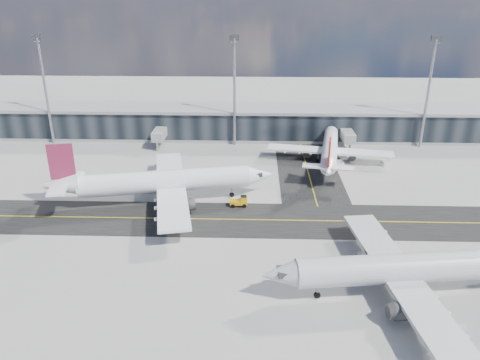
{
  "coord_description": "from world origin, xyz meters",
  "views": [
    {
      "loc": [
        5.38,
        -73.31,
        40.32
      ],
      "look_at": [
        2.65,
        11.1,
        5.0
      ],
      "focal_mm": 35.0,
      "sensor_mm": 36.0,
      "label": 1
    }
  ],
  "objects_px": {
    "airliner_near": "(412,268)",
    "baggage_tug": "(240,201)",
    "service_van": "(336,160)",
    "airliner_redtail": "(330,149)",
    "airliner_af": "(162,182)"
  },
  "relations": [
    {
      "from": "baggage_tug",
      "to": "airliner_near",
      "type": "bearing_deg",
      "value": 39.15
    },
    {
      "from": "airliner_redtail",
      "to": "service_van",
      "type": "xyz_separation_m",
      "value": [
        1.57,
        -0.32,
        -2.66
      ]
    },
    {
      "from": "airliner_af",
      "to": "baggage_tug",
      "type": "height_order",
      "value": "airliner_af"
    },
    {
      "from": "airliner_redtail",
      "to": "baggage_tug",
      "type": "xyz_separation_m",
      "value": [
        -20.94,
        -24.81,
        -2.46
      ]
    },
    {
      "from": "airliner_near",
      "to": "service_van",
      "type": "height_order",
      "value": "airliner_near"
    },
    {
      "from": "airliner_near",
      "to": "service_van",
      "type": "xyz_separation_m",
      "value": [
        -2.17,
        51.86,
        -3.23
      ]
    },
    {
      "from": "airliner_near",
      "to": "baggage_tug",
      "type": "bearing_deg",
      "value": 35.04
    },
    {
      "from": "airliner_near",
      "to": "service_van",
      "type": "relative_size",
      "value": 6.77
    },
    {
      "from": "airliner_redtail",
      "to": "airliner_near",
      "type": "bearing_deg",
      "value": -76.09
    },
    {
      "from": "airliner_redtail",
      "to": "service_van",
      "type": "bearing_deg",
      "value": -1.56
    },
    {
      "from": "airliner_redtail",
      "to": "airliner_near",
      "type": "height_order",
      "value": "airliner_near"
    },
    {
      "from": "airliner_af",
      "to": "service_van",
      "type": "xyz_separation_m",
      "value": [
        38.09,
        23.05,
        -3.51
      ]
    },
    {
      "from": "airliner_af",
      "to": "service_van",
      "type": "distance_m",
      "value": 44.66
    },
    {
      "from": "airliner_af",
      "to": "baggage_tug",
      "type": "xyz_separation_m",
      "value": [
        15.59,
        -1.45,
        -3.3
      ]
    },
    {
      "from": "airliner_af",
      "to": "service_van",
      "type": "relative_size",
      "value": 7.19
    }
  ]
}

